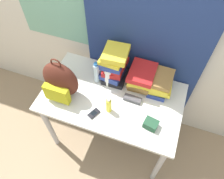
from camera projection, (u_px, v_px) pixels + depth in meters
The scene contains 14 objects.
ground_plane at pixel (101, 163), 2.31m from camera, with size 12.00×12.00×0.00m, color #9E8466.
wall_back at pixel (130, 20), 1.74m from camera, with size 6.00×0.06×2.50m.
curtain_blue at pixel (147, 29), 1.68m from camera, with size 1.02×0.04×2.50m.
desk at pixel (112, 103), 1.96m from camera, with size 1.20×0.71×0.78m.
backpack at pixel (60, 81), 1.75m from camera, with size 0.30×0.20×0.42m.
book_stack_left at pixel (114, 65), 1.86m from camera, with size 0.23×0.27×0.34m.
book_stack_center at pixel (142, 77), 1.86m from camera, with size 0.22×0.26×0.20m.
book_stack_right at pixel (160, 84), 1.84m from camera, with size 0.21×0.24×0.18m.
water_bottle at pixel (97, 73), 1.90m from camera, with size 0.06×0.06×0.22m.
sports_bottle at pixel (108, 74), 1.86m from camera, with size 0.08×0.08×0.26m.
sunscreen_bottle at pixel (109, 105), 1.73m from camera, with size 0.05×0.05×0.17m.
cell_phone at pixel (94, 113), 1.77m from camera, with size 0.09×0.11×0.02m.
sunglasses_case at pixel (133, 99), 1.84m from camera, with size 0.15×0.06×0.04m.
camera_pouch at pixel (151, 124), 1.69m from camera, with size 0.12×0.10×0.06m.
Camera 1 is at (0.36, -0.64, 2.33)m, focal length 35.00 mm.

